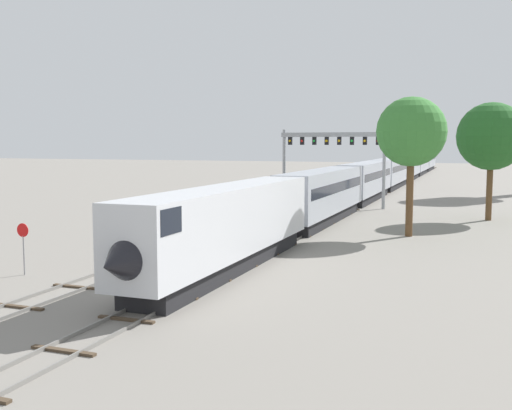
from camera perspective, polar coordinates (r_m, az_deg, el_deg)
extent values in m
plane|color=gray|center=(31.77, -9.35, -7.42)|extent=(400.00, 400.00, 0.00)
cube|color=slate|center=(88.25, 11.10, 1.10)|extent=(0.07, 200.00, 0.16)
cube|color=slate|center=(88.03, 12.02, 1.07)|extent=(0.07, 200.00, 0.16)
cube|color=#473828|center=(22.69, -17.70, -12.95)|extent=(2.60, 0.24, 0.10)
cube|color=#473828|center=(25.80, -12.13, -10.50)|extent=(2.60, 0.24, 0.10)
cube|color=#473828|center=(29.12, -7.86, -8.52)|extent=(2.60, 0.24, 0.10)
cube|color=#473828|center=(32.60, -4.51, -6.93)|extent=(2.60, 0.24, 0.10)
cube|color=#473828|center=(36.18, -1.83, -5.63)|extent=(2.60, 0.24, 0.10)
cube|color=#473828|center=(39.84, 0.35, -4.55)|extent=(2.60, 0.24, 0.10)
cube|color=#473828|center=(43.57, 2.15, -3.66)|extent=(2.60, 0.24, 0.10)
cube|color=#473828|center=(47.33, 3.67, -2.90)|extent=(2.60, 0.24, 0.10)
cube|color=#473828|center=(51.14, 4.96, -2.25)|extent=(2.60, 0.24, 0.10)
cube|color=#473828|center=(54.97, 6.07, -1.69)|extent=(2.60, 0.24, 0.10)
cube|color=#473828|center=(58.82, 7.04, -1.21)|extent=(2.60, 0.24, 0.10)
cube|color=#473828|center=(62.69, 7.89, -0.78)|extent=(2.60, 0.24, 0.10)
cube|color=#473828|center=(66.58, 8.63, -0.41)|extent=(2.60, 0.24, 0.10)
cube|color=#473828|center=(70.48, 9.30, -0.07)|extent=(2.60, 0.24, 0.10)
cube|color=#473828|center=(74.39, 9.89, 0.23)|extent=(2.60, 0.24, 0.10)
cube|color=#473828|center=(78.31, 10.43, 0.50)|extent=(2.60, 0.24, 0.10)
cube|color=#473828|center=(82.24, 10.91, 0.74)|extent=(2.60, 0.24, 0.10)
cube|color=#473828|center=(86.17, 11.35, 0.96)|extent=(2.60, 0.24, 0.10)
cube|color=#473828|center=(90.11, 11.75, 1.17)|extent=(2.60, 0.24, 0.10)
cube|color=#473828|center=(94.06, 12.12, 1.35)|extent=(2.60, 0.24, 0.10)
cube|color=#473828|center=(98.01, 12.46, 1.52)|extent=(2.60, 0.24, 0.10)
cube|color=#473828|center=(101.96, 12.77, 1.68)|extent=(2.60, 0.24, 0.10)
cube|color=#473828|center=(105.92, 13.06, 1.82)|extent=(2.60, 0.24, 0.10)
cube|color=#473828|center=(109.88, 13.33, 1.96)|extent=(2.60, 0.24, 0.10)
cube|color=#473828|center=(113.84, 13.58, 2.09)|extent=(2.60, 0.24, 0.10)
cube|color=#473828|center=(117.80, 13.81, 2.20)|extent=(2.60, 0.24, 0.10)
cube|color=#473828|center=(121.77, 14.03, 2.31)|extent=(2.60, 0.24, 0.10)
cube|color=#473828|center=(125.74, 14.23, 2.41)|extent=(2.60, 0.24, 0.10)
cube|color=#473828|center=(129.71, 14.43, 2.51)|extent=(2.60, 0.24, 0.10)
cube|color=#473828|center=(133.69, 14.61, 2.60)|extent=(2.60, 0.24, 0.10)
cube|color=#473828|center=(137.66, 14.78, 2.68)|extent=(2.60, 0.24, 0.10)
cube|color=#473828|center=(141.64, 14.94, 2.77)|extent=(2.60, 0.24, 0.10)
cube|color=#473828|center=(145.61, 15.09, 2.84)|extent=(2.60, 0.24, 0.10)
cube|color=#473828|center=(149.59, 15.23, 2.91)|extent=(2.60, 0.24, 0.10)
cube|color=#473828|center=(153.57, 15.37, 2.98)|extent=(2.60, 0.24, 0.10)
cube|color=#473828|center=(157.55, 15.50, 3.05)|extent=(2.60, 0.24, 0.10)
cube|color=#473828|center=(161.53, 15.62, 3.11)|extent=(2.60, 0.24, 0.10)
cube|color=#473828|center=(165.52, 15.74, 3.17)|extent=(2.60, 0.24, 0.10)
cube|color=#473828|center=(169.50, 15.85, 3.22)|extent=(2.60, 0.24, 0.10)
cube|color=#473828|center=(173.48, 15.95, 3.27)|extent=(2.60, 0.24, 0.10)
cube|color=#473828|center=(177.47, 16.06, 3.32)|extent=(2.60, 0.24, 0.10)
cube|color=#473828|center=(181.45, 16.15, 3.37)|extent=(2.60, 0.24, 0.10)
cube|color=#473828|center=(185.44, 16.25, 3.42)|extent=(2.60, 0.24, 0.10)
cube|color=slate|center=(70.01, 3.98, -0.02)|extent=(0.07, 160.00, 0.16)
cube|color=slate|center=(69.62, 5.12, -0.06)|extent=(0.07, 160.00, 0.16)
cube|color=#473828|center=(29.04, -21.44, -8.92)|extent=(2.60, 0.24, 0.10)
cube|color=#473828|center=(32.03, -16.64, -7.39)|extent=(2.60, 0.24, 0.10)
cube|color=#473828|center=(35.22, -12.70, -6.09)|extent=(2.60, 0.24, 0.10)
cube|color=#473828|center=(38.56, -9.45, -4.98)|extent=(2.60, 0.24, 0.10)
cube|color=#473828|center=(42.02, -6.73, -4.05)|extent=(2.60, 0.24, 0.10)
cube|color=#473828|center=(45.56, -4.44, -3.25)|extent=(2.60, 0.24, 0.10)
cube|color=#473828|center=(49.18, -2.48, -2.56)|extent=(2.60, 0.24, 0.10)
cube|color=#473828|center=(52.85, -0.80, -1.97)|extent=(2.60, 0.24, 0.10)
cube|color=#473828|center=(56.56, 0.67, -1.45)|extent=(2.60, 0.24, 0.10)
cube|color=#473828|center=(60.32, 1.95, -0.99)|extent=(2.60, 0.24, 0.10)
cube|color=#473828|center=(64.10, 3.08, -0.59)|extent=(2.60, 0.24, 0.10)
cube|color=#473828|center=(67.90, 4.09, -0.23)|extent=(2.60, 0.24, 0.10)
cube|color=#473828|center=(71.73, 4.98, 0.09)|extent=(2.60, 0.24, 0.10)
cube|color=#473828|center=(75.58, 5.79, 0.37)|extent=(2.60, 0.24, 0.10)
cube|color=#473828|center=(79.44, 6.52, 0.63)|extent=(2.60, 0.24, 0.10)
cube|color=#473828|center=(83.31, 7.18, 0.87)|extent=(2.60, 0.24, 0.10)
cube|color=#473828|center=(87.20, 7.78, 1.08)|extent=(2.60, 0.24, 0.10)
cube|color=#473828|center=(91.09, 8.33, 1.28)|extent=(2.60, 0.24, 0.10)
cube|color=#473828|center=(95.00, 8.84, 1.46)|extent=(2.60, 0.24, 0.10)
cube|color=#473828|center=(98.91, 9.30, 1.62)|extent=(2.60, 0.24, 0.10)
cube|color=#473828|center=(102.83, 9.73, 1.77)|extent=(2.60, 0.24, 0.10)
cube|color=#473828|center=(106.75, 10.13, 1.92)|extent=(2.60, 0.24, 0.10)
cube|color=#473828|center=(110.68, 10.50, 2.05)|extent=(2.60, 0.24, 0.10)
cube|color=#473828|center=(114.62, 10.85, 2.17)|extent=(2.60, 0.24, 0.10)
cube|color=#473828|center=(118.56, 11.17, 2.28)|extent=(2.60, 0.24, 0.10)
cube|color=#473828|center=(122.50, 11.47, 2.39)|extent=(2.60, 0.24, 0.10)
cube|color=#473828|center=(126.45, 11.75, 2.49)|extent=(2.60, 0.24, 0.10)
cube|color=#473828|center=(130.40, 12.02, 2.58)|extent=(2.60, 0.24, 0.10)
cube|color=#473828|center=(134.35, 12.27, 2.67)|extent=(2.60, 0.24, 0.10)
cube|color=#473828|center=(138.30, 12.51, 2.75)|extent=(2.60, 0.24, 0.10)
cube|color=#473828|center=(142.26, 12.73, 2.83)|extent=(2.60, 0.24, 0.10)
cube|color=#473828|center=(146.22, 12.94, 2.91)|extent=(2.60, 0.24, 0.10)
cube|color=silver|center=(34.52, -2.67, -1.39)|extent=(3.00, 21.39, 3.80)
cone|color=black|center=(25.06, -12.50, -5.23)|extent=(2.88, 2.60, 2.88)
cube|color=black|center=(25.98, -10.90, -1.36)|extent=(3.04, 1.80, 1.10)
cube|color=black|center=(34.91, -2.65, -5.30)|extent=(2.52, 19.25, 1.00)
cube|color=#9EA3AD|center=(55.71, 6.38, 1.35)|extent=(3.00, 21.39, 3.80)
cube|color=black|center=(55.68, 6.39, 1.76)|extent=(3.04, 19.68, 0.90)
cube|color=black|center=(55.95, 6.35, -1.10)|extent=(2.52, 19.25, 1.00)
cube|color=#9EA3AD|center=(77.58, 10.40, 2.56)|extent=(3.00, 21.39, 3.80)
cube|color=black|center=(77.56, 10.40, 2.86)|extent=(3.04, 19.68, 0.90)
cube|color=black|center=(77.75, 10.37, 0.79)|extent=(2.52, 19.25, 1.00)
cube|color=#9EA3AD|center=(99.68, 12.65, 3.23)|extent=(3.00, 21.39, 3.80)
cube|color=black|center=(99.66, 12.65, 3.46)|extent=(3.04, 19.68, 0.90)
cube|color=black|center=(99.81, 12.61, 1.85)|extent=(2.52, 19.25, 1.00)
cube|color=#9EA3AD|center=(121.88, 14.08, 3.65)|extent=(3.00, 21.39, 3.80)
cube|color=black|center=(121.87, 14.08, 3.84)|extent=(3.04, 19.68, 0.90)
cube|color=black|center=(121.99, 14.05, 2.53)|extent=(2.52, 19.25, 1.00)
cube|color=#9EA3AD|center=(144.14, 15.07, 3.95)|extent=(3.00, 21.39, 3.80)
cube|color=black|center=(144.13, 15.07, 4.11)|extent=(3.04, 19.68, 0.90)
cube|color=black|center=(144.23, 15.04, 2.99)|extent=(2.52, 19.25, 1.00)
cube|color=#9EA3AD|center=(166.44, 15.79, 4.16)|extent=(3.00, 21.39, 3.80)
cube|color=black|center=(166.43, 15.80, 4.30)|extent=(3.04, 19.68, 0.90)
cube|color=black|center=(166.52, 15.77, 3.33)|extent=(2.52, 19.25, 1.00)
cylinder|color=#999BA0|center=(70.40, 2.66, 3.54)|extent=(0.36, 0.36, 8.78)
cylinder|color=#999BA0|center=(67.80, 11.97, 3.32)|extent=(0.36, 0.36, 8.78)
cube|color=#999BA0|center=(68.82, 7.27, 6.60)|extent=(12.10, 0.36, 0.50)
cube|color=black|center=(70.18, 3.24, 6.05)|extent=(0.44, 0.32, 0.90)
sphere|color=yellow|center=(70.00, 3.20, 6.05)|extent=(0.28, 0.28, 0.28)
cube|color=black|center=(69.77, 4.38, 6.04)|extent=(0.44, 0.32, 0.90)
sphere|color=red|center=(69.58, 4.33, 6.04)|extent=(0.28, 0.28, 0.28)
cube|color=black|center=(69.38, 5.52, 6.03)|extent=(0.44, 0.32, 0.90)
sphere|color=green|center=(69.20, 5.48, 6.03)|extent=(0.28, 0.28, 0.28)
cube|color=black|center=(69.03, 6.68, 6.02)|extent=(0.44, 0.32, 0.90)
sphere|color=yellow|center=(68.84, 6.65, 6.02)|extent=(0.28, 0.28, 0.28)
cube|color=black|center=(68.70, 7.86, 6.01)|extent=(0.44, 0.32, 0.90)
sphere|color=yellow|center=(68.52, 7.82, 6.01)|extent=(0.28, 0.28, 0.28)
cube|color=black|center=(68.40, 9.04, 5.99)|extent=(0.44, 0.32, 0.90)
sphere|color=green|center=(68.22, 9.01, 5.99)|extent=(0.28, 0.28, 0.28)
cube|color=black|center=(68.13, 10.23, 5.97)|extent=(0.44, 0.32, 0.90)
sphere|color=yellow|center=(67.95, 10.20, 5.97)|extent=(0.28, 0.28, 0.28)
cube|color=black|center=(67.89, 11.43, 5.95)|extent=(0.44, 0.32, 0.90)
sphere|color=red|center=(67.71, 11.40, 5.95)|extent=(0.28, 0.28, 0.28)
cylinder|color=gray|center=(35.76, -21.02, -4.44)|extent=(0.08, 0.08, 2.20)
cylinder|color=red|center=(35.53, -21.13, -2.23)|extent=(0.76, 0.03, 0.76)
cylinder|color=brown|center=(60.74, 21.13, 1.30)|extent=(0.56, 0.56, 5.66)
sphere|color=#235B23|center=(60.58, 21.30, 6.05)|extent=(6.31, 6.31, 6.31)
cylinder|color=brown|center=(48.39, 14.28, 0.79)|extent=(0.56, 0.56, 6.24)
sphere|color=#387A33|center=(48.22, 14.43, 6.71)|extent=(5.35, 5.35, 5.35)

